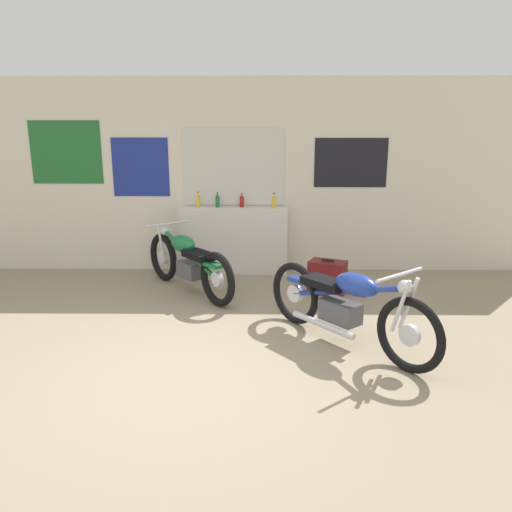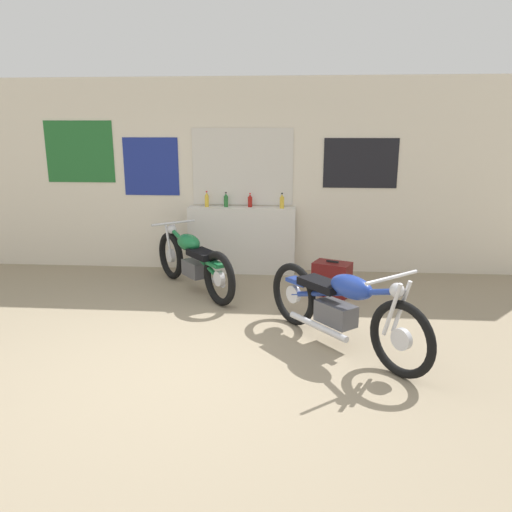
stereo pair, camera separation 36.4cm
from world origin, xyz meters
TOP-DOWN VIEW (x-y plane):
  - ground_plane at (0.00, 0.00)m, footprint 24.00×24.00m
  - wall_back at (0.00, 3.34)m, footprint 10.00×0.07m
  - sill_counter at (0.29, 3.16)m, footprint 1.56×0.28m
  - bottle_leftmost at (-0.22, 3.18)m, footprint 0.06×0.06m
  - bottle_left_center at (0.06, 3.20)m, footprint 0.06×0.06m
  - bottle_center at (0.41, 3.21)m, footprint 0.06×0.06m
  - bottle_right_center at (0.87, 3.12)m, footprint 0.06×0.06m
  - motorcycle_blue at (1.53, 0.61)m, footprint 1.43×1.70m
  - motorcycle_green at (-0.26, 2.23)m, footprint 1.35×1.62m
  - hard_case_darkred at (1.55, 2.21)m, footprint 0.54×0.45m

SIDE VIEW (x-z plane):
  - ground_plane at x=0.00m, z-range 0.00..0.00m
  - hard_case_darkred at x=1.55m, z-range -0.01..0.44m
  - motorcycle_green at x=-0.26m, z-range -0.01..0.83m
  - motorcycle_blue at x=1.53m, z-range -0.01..0.86m
  - sill_counter at x=0.29m, z-range 0.00..0.98m
  - bottle_center at x=0.41m, z-range 0.96..1.17m
  - bottle_left_center at x=0.06m, z-range 0.96..1.18m
  - bottle_right_center at x=0.87m, z-range 0.96..1.19m
  - bottle_leftmost at x=-0.22m, z-range 0.96..1.19m
  - wall_back at x=0.00m, z-range 0.01..2.81m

